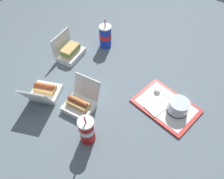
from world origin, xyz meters
TOP-DOWN VIEW (x-y plane):
  - ground_plane at (0.00, 0.00)m, footprint 3.20×3.20m
  - food_tray at (0.33, 0.14)m, footprint 0.40×0.30m
  - cake_container at (0.40, 0.15)m, footprint 0.12×0.12m
  - ketchup_cup at (0.23, 0.20)m, footprint 0.04×0.04m
  - napkin_stack at (0.28, 0.08)m, footprint 0.12×0.12m
  - plastic_fork at (0.32, 0.21)m, footprint 0.11×0.02m
  - clamshell_hotdog_left at (-0.08, -0.19)m, footprint 0.20×0.22m
  - clamshell_sandwich_back at (-0.46, 0.10)m, footprint 0.18×0.23m
  - clamshell_hotdog_right at (-0.31, -0.26)m, footprint 0.25×0.26m
  - soda_cup_front at (0.10, -0.32)m, footprint 0.09×0.09m
  - soda_cup_right at (-0.34, 0.36)m, footprint 0.09×0.09m

SIDE VIEW (x-z plane):
  - ground_plane at x=0.00m, z-range 0.00..0.00m
  - food_tray at x=0.33m, z-range 0.00..0.01m
  - napkin_stack at x=0.28m, z-range 0.01..0.02m
  - plastic_fork at x=0.32m, z-range 0.01..0.02m
  - ketchup_cup at x=0.23m, z-range 0.01..0.04m
  - clamshell_hotdog_right at x=-0.31m, z-range -0.05..0.13m
  - clamshell_hotdog_left at x=-0.08m, z-range -0.05..0.13m
  - clamshell_sandwich_back at x=-0.46m, z-range -0.04..0.13m
  - cake_container at x=0.40m, z-range 0.01..0.09m
  - soda_cup_right at x=-0.34m, z-range -0.03..0.21m
  - soda_cup_front at x=0.10m, z-range -0.03..0.21m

